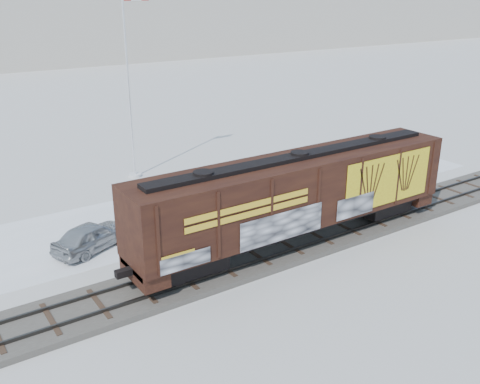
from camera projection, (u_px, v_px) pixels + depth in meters
ground at (287, 249)px, 27.59m from camera, size 500.00×500.00×0.00m
rail_track at (287, 247)px, 27.54m from camera, size 50.00×3.40×0.43m
parking_strip at (212, 204)px, 33.42m from camera, size 40.00×8.00×0.03m
hopper_railcar at (298, 193)px, 26.85m from camera, size 18.18×3.06×4.60m
flagpole at (132, 108)px, 36.79m from camera, size 2.30×0.90×13.13m
car_silver at (92, 236)px, 27.34m from camera, size 4.66×3.30×1.47m
car_white at (239, 189)px, 33.88m from camera, size 4.72×3.19×1.47m
car_dark at (259, 192)px, 33.35m from camera, size 5.45×3.96×1.47m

